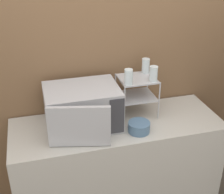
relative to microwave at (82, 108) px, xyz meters
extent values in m
cube|color=brown|center=(0.26, 0.30, 0.20)|extent=(8.00, 0.06, 2.60)
cube|color=#B7B2A8|center=(0.26, -0.03, -0.63)|extent=(1.62, 0.59, 0.94)
cube|color=#ADADB2|center=(0.00, 0.02, 0.00)|extent=(0.54, 0.39, 0.31)
cube|color=#B7B2A8|center=(-0.06, -0.18, 0.00)|extent=(0.39, 0.01, 0.27)
cube|color=#333338|center=(0.21, -0.18, 0.00)|extent=(0.11, 0.01, 0.27)
cube|color=#ADADB2|center=(-0.06, -0.24, 0.00)|extent=(0.42, 0.13, 0.30)
cylinder|color=#B2B2B7|center=(0.31, -0.05, 0.00)|extent=(0.01, 0.01, 0.31)
cylinder|color=#B2B2B7|center=(0.59, -0.05, 0.00)|extent=(0.01, 0.01, 0.31)
cylinder|color=#B2B2B7|center=(0.31, 0.20, 0.00)|extent=(0.01, 0.01, 0.31)
cylinder|color=#B2B2B7|center=(0.59, 0.20, 0.00)|extent=(0.01, 0.01, 0.31)
cube|color=#B2B2B7|center=(0.45, 0.08, 0.00)|extent=(0.28, 0.25, 0.01)
cube|color=#B2B2B7|center=(0.45, 0.08, 0.15)|extent=(0.28, 0.25, 0.01)
cylinder|color=silver|center=(0.35, -0.01, 0.21)|extent=(0.06, 0.06, 0.12)
cylinder|color=silver|center=(0.55, 0.17, 0.21)|extent=(0.06, 0.06, 0.12)
cylinder|color=silver|center=(0.55, 0.00, 0.21)|extent=(0.06, 0.06, 0.12)
cylinder|color=slate|center=(0.38, -0.18, -0.15)|extent=(0.09, 0.09, 0.01)
cylinder|color=slate|center=(0.38, -0.18, -0.12)|extent=(0.16, 0.16, 0.08)
camera|label=1|loc=(-0.32, -1.99, 1.12)|focal=50.00mm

